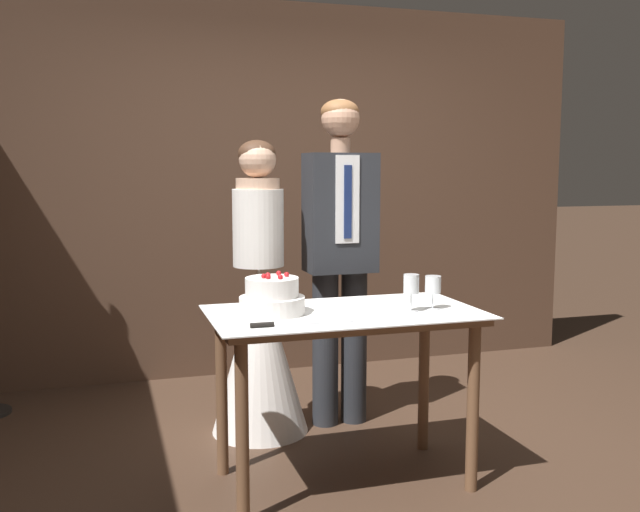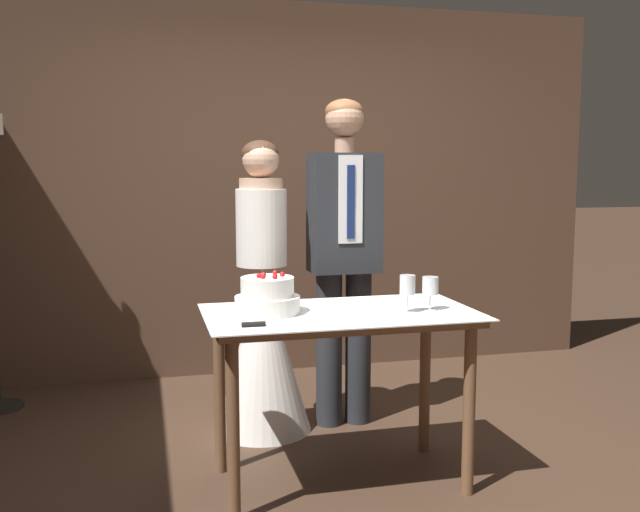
{
  "view_description": "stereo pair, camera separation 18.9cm",
  "coord_description": "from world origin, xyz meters",
  "px_view_note": "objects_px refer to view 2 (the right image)",
  "views": [
    {
      "loc": [
        -1.15,
        -3.02,
        1.48
      ],
      "look_at": [
        -0.09,
        0.41,
        1.04
      ],
      "focal_mm": 40.0,
      "sensor_mm": 36.0,
      "label": 1
    },
    {
      "loc": [
        -0.97,
        -3.07,
        1.48
      ],
      "look_at": [
        -0.09,
        0.41,
        1.04
      ],
      "focal_mm": 40.0,
      "sensor_mm": 36.0,
      "label": 2
    }
  ],
  "objects_px": {
    "cake_knife": "(274,324)",
    "wine_glass_near": "(407,287)",
    "cake_table": "(340,337)",
    "bride": "(262,327)",
    "tiered_cake": "(267,297)",
    "wine_glass_middle": "(430,287)",
    "groom": "(344,245)"
  },
  "relations": [
    {
      "from": "cake_knife",
      "to": "wine_glass_near",
      "type": "distance_m",
      "value": 0.66
    },
    {
      "from": "cake_knife",
      "to": "wine_glass_near",
      "type": "relative_size",
      "value": 2.6
    },
    {
      "from": "cake_table",
      "to": "bride",
      "type": "bearing_deg",
      "value": 107.24
    },
    {
      "from": "tiered_cake",
      "to": "wine_glass_middle",
      "type": "height_order",
      "value": "tiered_cake"
    },
    {
      "from": "wine_glass_near",
      "to": "wine_glass_middle",
      "type": "bearing_deg",
      "value": 11.09
    },
    {
      "from": "cake_table",
      "to": "wine_glass_near",
      "type": "bearing_deg",
      "value": -17.44
    },
    {
      "from": "tiered_cake",
      "to": "wine_glass_middle",
      "type": "relative_size",
      "value": 1.9
    },
    {
      "from": "bride",
      "to": "wine_glass_middle",
      "type": "bearing_deg",
      "value": -51.92
    },
    {
      "from": "cake_table",
      "to": "tiered_cake",
      "type": "bearing_deg",
      "value": 172.75
    },
    {
      "from": "wine_glass_middle",
      "to": "bride",
      "type": "relative_size",
      "value": 0.1
    },
    {
      "from": "wine_glass_middle",
      "to": "bride",
      "type": "xyz_separation_m",
      "value": [
        -0.65,
        0.83,
        -0.33
      ]
    },
    {
      "from": "cake_knife",
      "to": "groom",
      "type": "bearing_deg",
      "value": 60.2
    },
    {
      "from": "cake_table",
      "to": "groom",
      "type": "xyz_separation_m",
      "value": [
        0.24,
        0.76,
        0.34
      ]
    },
    {
      "from": "wine_glass_near",
      "to": "cake_knife",
      "type": "bearing_deg",
      "value": -169.01
    },
    {
      "from": "cake_knife",
      "to": "groom",
      "type": "xyz_separation_m",
      "value": [
        0.59,
        0.98,
        0.21
      ]
    },
    {
      "from": "wine_glass_middle",
      "to": "bride",
      "type": "distance_m",
      "value": 1.11
    },
    {
      "from": "bride",
      "to": "groom",
      "type": "distance_m",
      "value": 0.65
    },
    {
      "from": "bride",
      "to": "cake_knife",
      "type": "bearing_deg",
      "value": -96.46
    },
    {
      "from": "cake_knife",
      "to": "bride",
      "type": "distance_m",
      "value": 1.01
    },
    {
      "from": "cake_knife",
      "to": "bride",
      "type": "height_order",
      "value": "bride"
    },
    {
      "from": "tiered_cake",
      "to": "cake_knife",
      "type": "xyz_separation_m",
      "value": [
        -0.02,
        -0.26,
        -0.07
      ]
    },
    {
      "from": "tiered_cake",
      "to": "bride",
      "type": "distance_m",
      "value": 0.79
    },
    {
      "from": "tiered_cake",
      "to": "cake_knife",
      "type": "relative_size",
      "value": 0.66
    },
    {
      "from": "tiered_cake",
      "to": "bride",
      "type": "xyz_separation_m",
      "value": [
        0.09,
        0.72,
        -0.3
      ]
    },
    {
      "from": "cake_knife",
      "to": "wine_glass_near",
      "type": "xyz_separation_m",
      "value": [
        0.64,
        0.12,
        0.11
      ]
    },
    {
      "from": "wine_glass_middle",
      "to": "groom",
      "type": "relative_size",
      "value": 0.08
    },
    {
      "from": "tiered_cake",
      "to": "wine_glass_near",
      "type": "distance_m",
      "value": 0.64
    },
    {
      "from": "wine_glass_near",
      "to": "groom",
      "type": "relative_size",
      "value": 0.09
    },
    {
      "from": "tiered_cake",
      "to": "wine_glass_near",
      "type": "relative_size",
      "value": 1.72
    },
    {
      "from": "tiered_cake",
      "to": "wine_glass_near",
      "type": "xyz_separation_m",
      "value": [
        0.62,
        -0.13,
        0.04
      ]
    },
    {
      "from": "groom",
      "to": "bride",
      "type": "bearing_deg",
      "value": 179.95
    },
    {
      "from": "wine_glass_middle",
      "to": "tiered_cake",
      "type": "bearing_deg",
      "value": 171.6
    }
  ]
}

